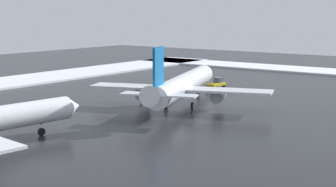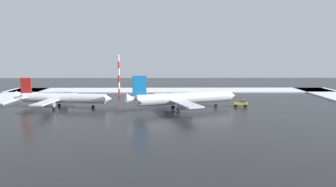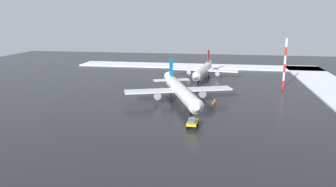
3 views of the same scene
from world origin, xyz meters
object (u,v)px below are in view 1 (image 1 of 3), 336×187
Objects in this scene: ground_crew_beside_wing at (149,94)px; ground_crew_near_tug at (141,95)px; pushback_tug at (216,83)px; airplane_parked_portside at (183,85)px.

ground_crew_near_tug is at bearing 44.42° from ground_crew_beside_wing.
pushback_tug reaches higher than ground_crew_beside_wing.
ground_crew_beside_wing is at bearing 165.17° from ground_crew_near_tug.
airplane_parked_portside is 21.58× the size of ground_crew_near_tug.
ground_crew_beside_wing is (17.86, -4.05, -0.31)m from pushback_tug.
airplane_parked_portside is 10.04m from ground_crew_beside_wing.
ground_crew_beside_wing is at bearing 55.82° from airplane_parked_portside.
ground_crew_near_tug and ground_crew_beside_wing have the same top height.
pushback_tug is 2.75× the size of ground_crew_near_tug.
airplane_parked_portside reaches higher than pushback_tug.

